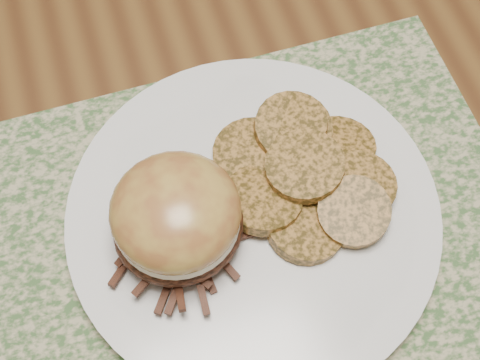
% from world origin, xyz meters
% --- Properties ---
extents(ground, '(3.50, 3.50, 0.00)m').
position_xyz_m(ground, '(0.00, 0.00, 0.00)').
color(ground, brown).
rests_on(ground, ground).
extents(dining_table, '(1.50, 0.90, 0.75)m').
position_xyz_m(dining_table, '(0.00, 0.00, 0.67)').
color(dining_table, brown).
rests_on(dining_table, ground).
extents(placemat, '(0.45, 0.33, 0.00)m').
position_xyz_m(placemat, '(0.04, -0.26, 0.75)').
color(placemat, '#3C5D30').
rests_on(placemat, dining_table).
extents(dinner_plate, '(0.26, 0.26, 0.02)m').
position_xyz_m(dinner_plate, '(0.07, -0.23, 0.76)').
color(dinner_plate, silver).
rests_on(dinner_plate, placemat).
extents(pork_sandwich, '(0.10, 0.10, 0.07)m').
position_xyz_m(pork_sandwich, '(0.01, -0.24, 0.80)').
color(pork_sandwich, black).
rests_on(pork_sandwich, dinner_plate).
extents(roasted_potatoes, '(0.15, 0.16, 0.03)m').
position_xyz_m(roasted_potatoes, '(0.11, -0.22, 0.78)').
color(roasted_potatoes, olive).
rests_on(roasted_potatoes, dinner_plate).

